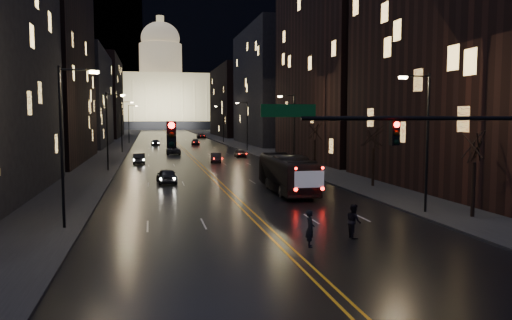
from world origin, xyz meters
TOP-DOWN VIEW (x-y plane):
  - ground at (0.00, 0.00)m, footprint 900.00×900.00m
  - road at (0.00, 130.00)m, footprint 20.00×320.00m
  - sidewalk_left at (-14.00, 130.00)m, footprint 8.00×320.00m
  - sidewalk_right at (14.00, 130.00)m, footprint 8.00×320.00m
  - center_line at (0.00, 130.00)m, footprint 0.62×320.00m
  - building_left_mid at (-21.00, 54.00)m, footprint 12.00×30.00m
  - building_left_far at (-21.00, 92.00)m, footprint 12.00×34.00m
  - building_left_dist at (-21.00, 140.00)m, footprint 12.00×40.00m
  - building_right_near at (21.00, 20.00)m, footprint 12.00×26.00m
  - building_right_tall at (21.00, 50.00)m, footprint 12.00×30.00m
  - building_right_mid at (21.00, 92.00)m, footprint 12.00×34.00m
  - building_right_dist at (21.00, 140.00)m, footprint 12.00×40.00m
  - mountain_ridge at (40.00, 380.00)m, footprint 520.00×60.00m
  - capitol at (0.00, 250.00)m, footprint 90.00×50.00m
  - traffic_signal at (5.91, -0.00)m, footprint 17.29×0.45m
  - streetlamp_right_near at (10.81, 10.00)m, footprint 2.13×0.25m
  - streetlamp_left_near at (-10.81, 10.00)m, footprint 2.13×0.25m
  - streetlamp_right_mid at (10.81, 40.00)m, footprint 2.13×0.25m
  - streetlamp_left_mid at (-10.81, 40.00)m, footprint 2.13×0.25m
  - streetlamp_right_far at (10.81, 70.00)m, footprint 2.13×0.25m
  - streetlamp_left_far at (-10.81, 70.00)m, footprint 2.13×0.25m
  - streetlamp_right_dist at (10.81, 100.00)m, footprint 2.13×0.25m
  - streetlamp_left_dist at (-10.81, 100.00)m, footprint 2.13×0.25m
  - tree_right_near at (13.00, 8.00)m, footprint 2.40×2.40m
  - tree_right_mid at (13.00, 22.00)m, footprint 2.40×2.40m
  - tree_right_far at (13.00, 38.00)m, footprint 2.40×2.40m
  - bus at (4.82, 21.06)m, footprint 2.89×11.19m
  - oncoming_car_a at (-4.80, 28.49)m, footprint 1.99×4.33m
  - oncoming_car_b at (-7.72, 49.09)m, footprint 1.53×4.37m
  - oncoming_car_c at (-2.50, 64.81)m, footprint 2.32×4.94m
  - oncoming_car_d at (-5.14, 90.86)m, footprint 1.97×4.54m
  - receding_car_a at (2.50, 48.65)m, footprint 1.95×4.23m
  - receding_car_b at (7.25, 56.30)m, footprint 1.65×3.89m
  - receding_car_c at (3.53, 91.33)m, footprint 2.16×4.62m
  - receding_car_d at (8.50, 127.43)m, footprint 2.51×5.20m
  - pedestrian_a at (1.18, 3.77)m, footprint 0.56×0.73m
  - pedestrian_b at (3.93, 5.00)m, footprint 0.51×0.89m

SIDE VIEW (x-z plane):
  - ground at x=0.00m, z-range 0.00..0.00m
  - road at x=0.00m, z-range 0.00..0.02m
  - center_line at x=0.00m, z-range 0.02..0.03m
  - sidewalk_left at x=-14.00m, z-range 0.00..0.16m
  - sidewalk_right at x=14.00m, z-range 0.00..0.16m
  - oncoming_car_d at x=-5.14m, z-range 0.00..1.30m
  - receding_car_c at x=3.53m, z-range 0.00..1.30m
  - receding_car_b at x=7.25m, z-range 0.00..1.31m
  - receding_car_a at x=2.50m, z-range 0.00..1.34m
  - oncoming_car_c at x=-2.50m, z-range 0.00..1.37m
  - receding_car_d at x=8.50m, z-range 0.00..1.43m
  - oncoming_car_a at x=-4.80m, z-range 0.00..1.44m
  - oncoming_car_b at x=-7.72m, z-range 0.00..1.44m
  - pedestrian_b at x=3.93m, z-range 0.00..1.80m
  - pedestrian_a at x=1.18m, z-range 0.00..1.81m
  - bus at x=4.82m, z-range 0.00..3.10m
  - tree_right_near at x=13.00m, z-range 1.20..7.85m
  - tree_right_mid at x=13.00m, z-range 1.20..7.85m
  - tree_right_far at x=13.00m, z-range 1.20..7.85m
  - streetlamp_right_near at x=10.81m, z-range 0.58..9.58m
  - streetlamp_left_near at x=-10.81m, z-range 0.58..9.58m
  - streetlamp_right_mid at x=10.81m, z-range 0.58..9.58m
  - streetlamp_left_mid at x=-10.81m, z-range 0.58..9.58m
  - streetlamp_right_far at x=10.81m, z-range 0.58..9.58m
  - streetlamp_left_far at x=-10.81m, z-range 0.58..9.58m
  - streetlamp_right_dist at x=10.81m, z-range 0.58..9.58m
  - streetlamp_left_dist at x=-10.81m, z-range 0.58..9.58m
  - traffic_signal at x=5.91m, z-range 1.60..8.60m
  - building_left_far at x=-21.00m, z-range 0.00..20.00m
  - building_right_dist at x=21.00m, z-range 0.00..22.00m
  - building_left_dist at x=-21.00m, z-range 0.00..24.00m
  - building_right_near at x=21.00m, z-range 0.00..24.00m
  - building_right_mid at x=21.00m, z-range 0.00..26.00m
  - building_left_mid at x=-21.00m, z-range 0.00..28.00m
  - capitol at x=0.00m, z-range -12.10..46.40m
  - building_right_tall at x=21.00m, z-range 0.00..38.00m
  - mountain_ridge at x=40.00m, z-range 0.00..130.00m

